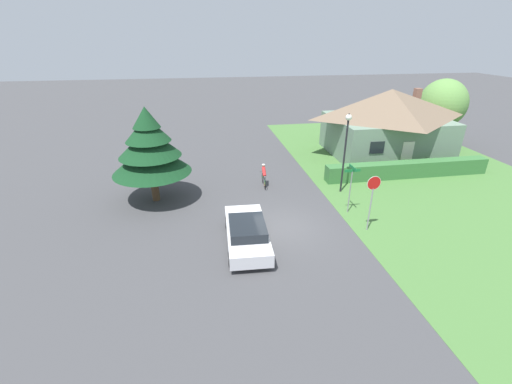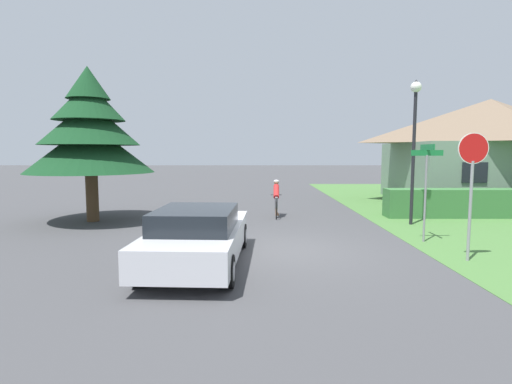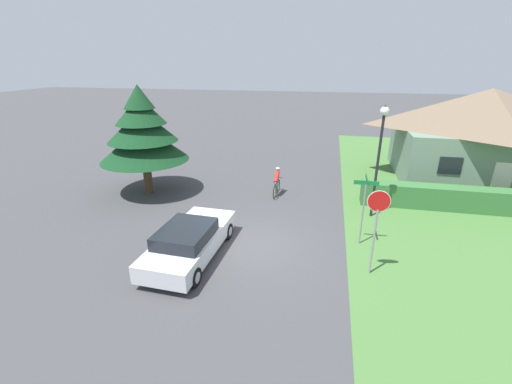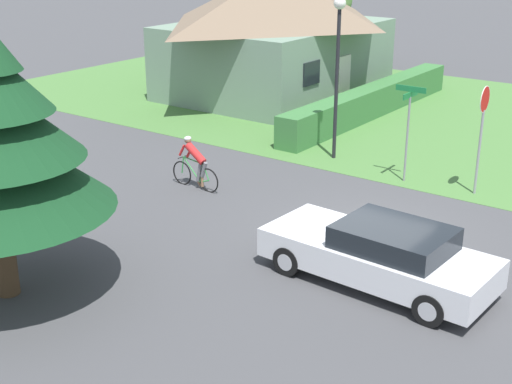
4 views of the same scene
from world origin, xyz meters
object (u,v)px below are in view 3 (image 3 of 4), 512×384
at_px(street_lamp, 381,141).
at_px(conifer_tall_near, 142,132).
at_px(street_name_sign, 364,198).
at_px(cyclist, 277,182).
at_px(cottage_house, 483,134).
at_px(stop_sign, 377,217).
at_px(sedan_left_lane, 190,241).

distance_m(street_lamp, conifer_tall_near, 11.61).
distance_m(street_lamp, street_name_sign, 3.27).
bearing_deg(cyclist, street_name_sign, -135.63).
xyz_separation_m(street_lamp, conifer_tall_near, (-11.59, 0.72, -0.24)).
bearing_deg(street_name_sign, street_lamp, 75.72).
distance_m(cottage_house, street_lamp, 9.55).
height_order(cottage_house, conifer_tall_near, conifer_tall_near).
bearing_deg(stop_sign, sedan_left_lane, 1.22).
bearing_deg(cottage_house, street_lamp, -133.43).
xyz_separation_m(cyclist, stop_sign, (4.20, -6.50, 1.41)).
height_order(street_lamp, conifer_tall_near, conifer_tall_near).
xyz_separation_m(cyclist, street_lamp, (4.70, -1.72, 2.82)).
xyz_separation_m(street_lamp, street_name_sign, (-0.70, -2.76, -1.61)).
distance_m(street_name_sign, conifer_tall_near, 11.51).
relative_size(cottage_house, cyclist, 5.61).
height_order(street_lamp, street_name_sign, street_lamp).
distance_m(cyclist, street_lamp, 5.75).
relative_size(street_name_sign, conifer_tall_near, 0.49).
relative_size(stop_sign, conifer_tall_near, 0.53).
distance_m(stop_sign, street_name_sign, 2.03).
distance_m(cottage_house, conifer_tall_near, 19.20).
relative_size(stop_sign, street_lamp, 0.60).
relative_size(street_lamp, conifer_tall_near, 0.89).
xyz_separation_m(cottage_house, conifer_tall_near, (-18.18, -6.15, 0.54)).
distance_m(cyclist, stop_sign, 7.86).
bearing_deg(stop_sign, cyclist, -58.61).
bearing_deg(street_name_sign, stop_sign, -84.38).
bearing_deg(cyclist, street_lamp, -107.51).
bearing_deg(stop_sign, cottage_house, -122.82).
distance_m(cottage_house, street_name_sign, 12.11).
relative_size(sedan_left_lane, conifer_tall_near, 0.86).
relative_size(cyclist, conifer_tall_near, 0.31).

